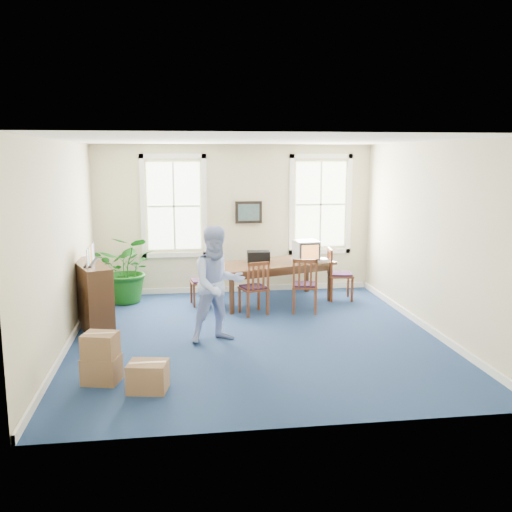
{
  "coord_description": "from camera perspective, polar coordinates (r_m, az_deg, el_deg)",
  "views": [
    {
      "loc": [
        -1.23,
        -9.01,
        2.97
      ],
      "look_at": [
        0.1,
        0.6,
        1.25
      ],
      "focal_mm": 40.0,
      "sensor_mm": 36.0,
      "label": 1
    }
  ],
  "objects": [
    {
      "name": "chair_near_left",
      "position": [
        10.75,
        -0.26,
        -3.14
      ],
      "size": [
        0.58,
        0.58,
        1.03
      ],
      "primitive_type": null,
      "rotation": [
        0.0,
        0.0,
        3.43
      ],
      "color": "brown",
      "rests_on": "ground"
    },
    {
      "name": "chair_near_right",
      "position": [
        10.92,
        4.92,
        -2.88
      ],
      "size": [
        0.57,
        0.57,
        1.07
      ],
      "primitive_type": null,
      "rotation": [
        0.0,
        0.0,
        2.92
      ],
      "color": "brown",
      "rests_on": "ground"
    },
    {
      "name": "cardboard_boxes",
      "position": [
        7.95,
        -13.88,
        -9.46
      ],
      "size": [
        1.49,
        1.49,
        0.71
      ],
      "primitive_type": null,
      "rotation": [
        0.0,
        0.0,
        -0.23
      ],
      "color": "#896241",
      "rests_on": "ground"
    },
    {
      "name": "wall_picture",
      "position": [
        12.36,
        -0.74,
        4.39
      ],
      "size": [
        0.58,
        0.06,
        0.48
      ],
      "primitive_type": null,
      "color": "black",
      "rests_on": "ground"
    },
    {
      "name": "brochure_rack",
      "position": [
        10.18,
        -16.24,
        0.38
      ],
      "size": [
        0.21,
        0.75,
        0.32
      ],
      "primitive_type": null,
      "rotation": [
        0.0,
        0.0,
        0.11
      ],
      "color": "#99999E",
      "rests_on": "credenza"
    },
    {
      "name": "man",
      "position": [
        9.12,
        -3.84,
        -2.86
      ],
      "size": [
        1.08,
        0.94,
        1.87
      ],
      "primitive_type": "imported",
      "rotation": [
        0.0,
        0.0,
        0.3
      ],
      "color": "#A1B5EE",
      "rests_on": "ground"
    },
    {
      "name": "chair_end_left",
      "position": [
        11.48,
        -5.45,
        -2.48
      ],
      "size": [
        0.49,
        0.49,
        0.97
      ],
      "primitive_type": null,
      "rotation": [
        0.0,
        0.0,
        -1.44
      ],
      "color": "brown",
      "rests_on": "ground"
    },
    {
      "name": "baseboard_right",
      "position": [
        10.36,
        16.52,
        -6.69
      ],
      "size": [
        0.04,
        6.5,
        0.12
      ],
      "primitive_type": "cube",
      "color": "white",
      "rests_on": "ground"
    },
    {
      "name": "wall_right",
      "position": [
        10.05,
        17.12,
        1.77
      ],
      "size": [
        0.0,
        6.5,
        6.5
      ],
      "primitive_type": "plane",
      "rotation": [
        1.57,
        0.0,
        -1.57
      ],
      "color": "beige",
      "rests_on": "ground"
    },
    {
      "name": "ceiling",
      "position": [
        9.09,
        -0.11,
        11.51
      ],
      "size": [
        6.5,
        6.5,
        0.0
      ],
      "primitive_type": "plane",
      "rotation": [
        3.14,
        0.0,
        0.0
      ],
      "color": "white",
      "rests_on": "ground"
    },
    {
      "name": "game_console",
      "position": [
        11.77,
        6.67,
        -0.37
      ],
      "size": [
        0.18,
        0.23,
        0.06
      ],
      "primitive_type": "cube",
      "rotation": [
        0.0,
        0.0,
        -0.0
      ],
      "color": "white",
      "rests_on": "conference_table"
    },
    {
      "name": "wall_front",
      "position": [
        6.04,
        4.09,
        -3.06
      ],
      "size": [
        6.5,
        0.0,
        6.5
      ],
      "primitive_type": "plane",
      "rotation": [
        -1.57,
        0.0,
        0.0
      ],
      "color": "beige",
      "rests_on": "ground"
    },
    {
      "name": "potted_plant",
      "position": [
        11.85,
        -12.68,
        -1.27
      ],
      "size": [
        1.48,
        1.37,
        1.39
      ],
      "primitive_type": "imported",
      "rotation": [
        0.0,
        0.0,
        -0.26
      ],
      "color": "#114F11",
      "rests_on": "ground"
    },
    {
      "name": "chair_end_right",
      "position": [
        11.93,
        8.43,
        -1.8
      ],
      "size": [
        0.53,
        0.53,
        1.08
      ],
      "primitive_type": null,
      "rotation": [
        0.0,
        0.0,
        1.47
      ],
      "color": "brown",
      "rests_on": "ground"
    },
    {
      "name": "crt_tv",
      "position": [
        11.71,
        5.05,
        0.52
      ],
      "size": [
        0.52,
        0.56,
        0.42
      ],
      "primitive_type": null,
      "rotation": [
        0.0,
        0.0,
        0.11
      ],
      "color": "#B7B7BC",
      "rests_on": "conference_table"
    },
    {
      "name": "wall_left",
      "position": [
        9.28,
        -18.79,
        1.03
      ],
      "size": [
        0.0,
        6.5,
        6.5
      ],
      "primitive_type": "plane",
      "rotation": [
        1.57,
        0.0,
        1.57
      ],
      "color": "beige",
      "rests_on": "ground"
    },
    {
      "name": "wall_back",
      "position": [
        12.39,
        -2.15,
        3.7
      ],
      "size": [
        6.5,
        0.0,
        6.5
      ],
      "primitive_type": "plane",
      "rotation": [
        1.57,
        0.0,
        0.0
      ],
      "color": "beige",
      "rests_on": "ground"
    },
    {
      "name": "floor",
      "position": [
        9.56,
        -0.1,
        -8.04
      ],
      "size": [
        6.5,
        6.5,
        0.0
      ],
      "primitive_type": "plane",
      "color": "navy",
      "rests_on": "ground"
    },
    {
      "name": "baseboard_left",
      "position": [
        9.62,
        -18.09,
        -8.06
      ],
      "size": [
        0.04,
        6.5,
        0.12
      ],
      "primitive_type": "cube",
      "color": "white",
      "rests_on": "ground"
    },
    {
      "name": "baseboard_back",
      "position": [
        12.63,
        -2.09,
        -3.28
      ],
      "size": [
        6.0,
        0.04,
        0.12
      ],
      "primitive_type": "cube",
      "color": "white",
      "rests_on": "ground"
    },
    {
      "name": "window_left",
      "position": [
        12.28,
        -8.21,
        4.95
      ],
      "size": [
        1.4,
        0.12,
        2.2
      ],
      "primitive_type": null,
      "color": "white",
      "rests_on": "ground"
    },
    {
      "name": "credenza",
      "position": [
        10.33,
        -16.15,
        -3.71
      ],
      "size": [
        0.93,
        1.54,
        1.17
      ],
      "primitive_type": "cube",
      "rotation": [
        0.0,
        0.0,
        0.37
      ],
      "color": "#442715",
      "rests_on": "ground"
    },
    {
      "name": "window_right",
      "position": [
        12.68,
        6.46,
        5.15
      ],
      "size": [
        1.4,
        0.12,
        2.2
      ],
      "primitive_type": null,
      "color": "white",
      "rests_on": "ground"
    },
    {
      "name": "equipment_bag",
      "position": [
        11.55,
        0.24,
        -0.07
      ],
      "size": [
        0.47,
        0.32,
        0.23
      ],
      "primitive_type": "cube",
      "rotation": [
        0.0,
        0.0,
        -0.06
      ],
      "color": "black",
      "rests_on": "conference_table"
    },
    {
      "name": "conference_table",
      "position": [
        11.64,
        1.62,
        -2.64
      ],
      "size": [
        2.65,
        1.83,
        0.83
      ],
      "primitive_type": null,
      "rotation": [
        0.0,
        0.0,
        0.33
      ],
      "color": "#442715",
      "rests_on": "ground"
    }
  ]
}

